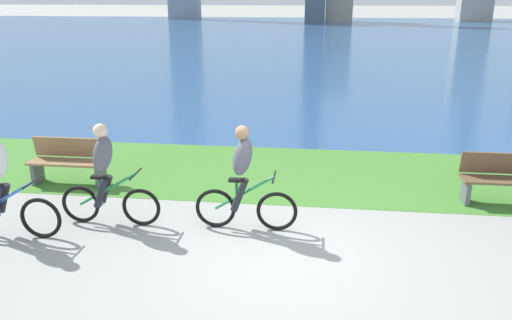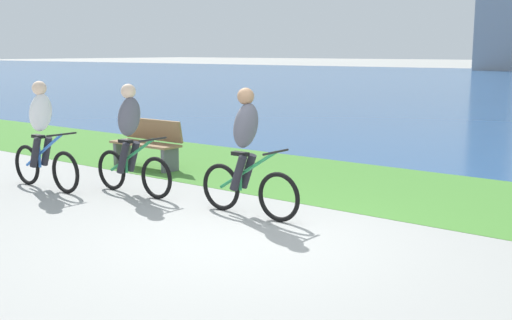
{
  "view_description": "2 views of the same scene",
  "coord_description": "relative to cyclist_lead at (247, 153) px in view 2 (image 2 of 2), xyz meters",
  "views": [
    {
      "loc": [
        0.38,
        -6.3,
        3.56
      ],
      "look_at": [
        -0.49,
        0.88,
        1.15
      ],
      "focal_mm": 35.32,
      "sensor_mm": 36.0,
      "label": 1
    },
    {
      "loc": [
        4.48,
        -5.49,
        2.15
      ],
      "look_at": [
        -0.25,
        0.52,
        0.84
      ],
      "focal_mm": 44.67,
      "sensor_mm": 36.0,
      "label": 2
    }
  ],
  "objects": [
    {
      "name": "grass_strip_bayside",
      "position": [
        0.68,
        2.68,
        -0.83
      ],
      "size": [
        120.0,
        3.44,
        0.01
      ],
      "primitive_type": "cube",
      "color": "#478433",
      "rests_on": "ground"
    },
    {
      "name": "bench_far_along_path",
      "position": [
        -3.66,
        1.58,
        -0.39
      ],
      "size": [
        1.5,
        0.47,
        0.9
      ],
      "color": "olive",
      "rests_on": "ground"
    },
    {
      "name": "ground_plane",
      "position": [
        0.68,
        -0.87,
        -0.84
      ],
      "size": [
        300.0,
        300.0,
        0.0
      ],
      "primitive_type": "plane",
      "color": "#9E9E99"
    },
    {
      "name": "cyclist_distant_rear",
      "position": [
        -3.55,
        -0.69,
        0.0
      ],
      "size": [
        1.68,
        0.52,
        1.69
      ],
      "color": "black",
      "rests_on": "ground"
    },
    {
      "name": "cyclist_lead",
      "position": [
        0.0,
        0.0,
        0.0
      ],
      "size": [
        1.62,
        0.52,
        1.68
      ],
      "color": "black",
      "rests_on": "ground"
    },
    {
      "name": "cyclist_trailing",
      "position": [
        -2.18,
        -0.09,
        -0.0
      ],
      "size": [
        1.64,
        0.52,
        1.67
      ],
      "color": "black",
      "rests_on": "ground"
    }
  ]
}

